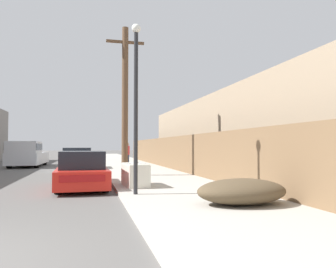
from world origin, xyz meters
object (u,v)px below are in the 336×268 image
(pedestrian, at_px, (127,154))
(car_parked_mid, at_px, (78,159))
(street_lamp, at_px, (136,95))
(pickup_truck, at_px, (27,154))
(discarded_fridge, at_px, (135,175))
(parked_sports_car_red, at_px, (82,172))
(utility_pole, at_px, (125,99))
(brush_pile, at_px, (242,191))

(pedestrian, bearing_deg, car_parked_mid, -162.42)
(street_lamp, bearing_deg, pickup_truck, 109.43)
(discarded_fridge, xyz_separation_m, pickup_truck, (-5.82, 13.79, 0.41))
(discarded_fridge, bearing_deg, street_lamp, -101.23)
(parked_sports_car_red, bearing_deg, pedestrian, 73.58)
(pickup_truck, height_order, utility_pole, utility_pole)
(discarded_fridge, height_order, car_parked_mid, car_parked_mid)
(discarded_fridge, height_order, pickup_truck, pickup_truck)
(parked_sports_car_red, distance_m, street_lamp, 3.83)
(discarded_fridge, relative_size, utility_pole, 0.24)
(pickup_truck, xyz_separation_m, brush_pile, (7.77, -17.96, -0.49))
(pedestrian, bearing_deg, street_lamp, -95.64)
(pedestrian, bearing_deg, utility_pole, -97.61)
(car_parked_mid, xyz_separation_m, brush_pile, (4.16, -14.40, -0.23))
(discarded_fridge, xyz_separation_m, utility_pole, (0.09, 4.15, 3.24))
(pickup_truck, bearing_deg, street_lamp, 110.83)
(discarded_fridge, relative_size, street_lamp, 0.34)
(car_parked_mid, height_order, street_lamp, street_lamp)
(car_parked_mid, distance_m, pickup_truck, 5.08)
(street_lamp, relative_size, brush_pile, 2.25)
(car_parked_mid, relative_size, utility_pole, 0.67)
(street_lamp, xyz_separation_m, pedestrian, (1.31, 13.22, -2.02))
(car_parked_mid, height_order, utility_pole, utility_pole)
(discarded_fridge, bearing_deg, parked_sports_car_red, 157.25)
(street_lamp, relative_size, pedestrian, 3.03)
(car_parked_mid, relative_size, brush_pile, 2.15)
(car_parked_mid, bearing_deg, pedestrian, 18.52)
(pickup_truck, xyz_separation_m, utility_pole, (5.91, -9.63, 2.84))
(discarded_fridge, distance_m, parked_sports_car_red, 1.90)
(street_lamp, xyz_separation_m, brush_pile, (2.21, -2.21, -2.54))
(parked_sports_car_red, relative_size, brush_pile, 1.87)
(brush_pile, bearing_deg, parked_sports_car_red, 127.97)
(parked_sports_car_red, relative_size, pickup_truck, 0.74)
(discarded_fridge, distance_m, utility_pole, 5.27)
(brush_pile, relative_size, pedestrian, 1.35)
(parked_sports_car_red, distance_m, car_parked_mid, 9.61)
(car_parked_mid, distance_m, street_lamp, 12.56)
(discarded_fridge, xyz_separation_m, parked_sports_car_red, (-1.80, 0.62, 0.09))
(discarded_fridge, xyz_separation_m, brush_pile, (1.95, -4.18, -0.08))
(pickup_truck, bearing_deg, parked_sports_car_red, 108.40)
(discarded_fridge, bearing_deg, pedestrian, 81.10)
(car_parked_mid, xyz_separation_m, pedestrian, (3.25, 1.03, 0.30))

